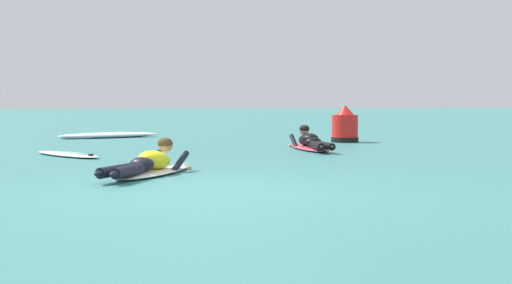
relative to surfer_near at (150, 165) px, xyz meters
The scene contains 6 objects.
ground_plane 8.10m from the surfer_near, 86.18° to the left, with size 120.00×120.00×0.00m, color #387A75.
surfer_near is the anchor object (origin of this frame).
surfer_far 5.70m from the surfer_near, 52.37° to the left, with size 0.62×2.75×0.54m.
drifting_surfboard 3.92m from the surfer_near, 109.89° to the left, with size 1.51×2.00×0.16m.
whitewater_mid_right 9.97m from the surfer_near, 93.77° to the left, with size 2.80×1.48×0.15m.
channel_marker_buoy 8.51m from the surfer_near, 54.22° to the left, with size 0.66×0.66×0.90m.
Camera 1 is at (-0.97, -8.25, 1.05)m, focal length 51.68 mm.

